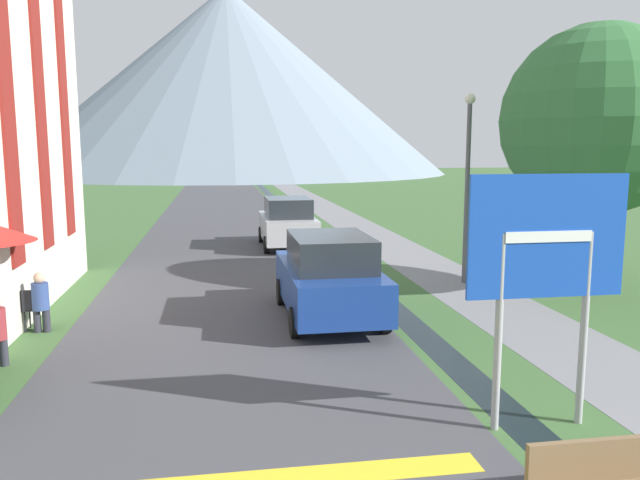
# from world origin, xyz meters

# --- Properties ---
(ground_plane) EXTENTS (160.00, 160.00, 0.00)m
(ground_plane) POSITION_xyz_m (0.00, 20.00, 0.00)
(ground_plane) COLOR #3D6033
(road) EXTENTS (6.40, 60.00, 0.01)m
(road) POSITION_xyz_m (-2.50, 30.00, 0.00)
(road) COLOR #424247
(road) RESTS_ON ground_plane
(footpath) EXTENTS (2.20, 60.00, 0.01)m
(footpath) POSITION_xyz_m (3.60, 30.00, 0.00)
(footpath) COLOR slate
(footpath) RESTS_ON ground_plane
(drainage_channel) EXTENTS (0.60, 60.00, 0.00)m
(drainage_channel) POSITION_xyz_m (1.20, 30.00, 0.00)
(drainage_channel) COLOR black
(drainage_channel) RESTS_ON ground_plane
(mountain_distant) EXTENTS (59.89, 59.89, 25.15)m
(mountain_distant) POSITION_xyz_m (-0.98, 86.57, 12.58)
(mountain_distant) COLOR slate
(mountain_distant) RESTS_ON ground_plane
(road_sign) EXTENTS (2.11, 0.11, 3.31)m
(road_sign) POSITION_xyz_m (1.39, 4.24, 2.24)
(road_sign) COLOR #9E9EA3
(road_sign) RESTS_ON ground_plane
(parked_car_near) EXTENTS (1.96, 4.19, 1.82)m
(parked_car_near) POSITION_xyz_m (-0.40, 9.84, 0.91)
(parked_car_near) COLOR navy
(parked_car_near) RESTS_ON ground_plane
(parked_car_far) EXTENTS (1.92, 4.07, 1.82)m
(parked_car_far) POSITION_xyz_m (-0.21, 19.46, 0.91)
(parked_car_far) COLOR #B2B2B7
(parked_car_far) RESTS_ON ground_plane
(cafe_chair_far_right) EXTENTS (0.40, 0.40, 0.85)m
(cafe_chair_far_right) POSITION_xyz_m (-6.34, 9.84, 0.51)
(cafe_chair_far_right) COLOR black
(cafe_chair_far_right) RESTS_ON ground_plane
(cafe_chair_far_left) EXTENTS (0.40, 0.40, 0.85)m
(cafe_chair_far_left) POSITION_xyz_m (-6.51, 9.89, 0.51)
(cafe_chair_far_left) COLOR black
(cafe_chair_far_left) RESTS_ON ground_plane
(person_seated_near) EXTENTS (0.32, 0.32, 1.21)m
(person_seated_near) POSITION_xyz_m (-6.19, 9.75, 0.67)
(person_seated_near) COLOR #282833
(person_seated_near) RESTS_ON ground_plane
(streetlamp) EXTENTS (0.28, 0.28, 5.01)m
(streetlamp) POSITION_xyz_m (3.81, 12.69, 2.98)
(streetlamp) COLOR #515156
(streetlamp) RESTS_ON ground_plane
(tree_by_path) EXTENTS (4.63, 4.63, 6.59)m
(tree_by_path) POSITION_xyz_m (6.46, 11.19, 4.26)
(tree_by_path) COLOR brown
(tree_by_path) RESTS_ON ground_plane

